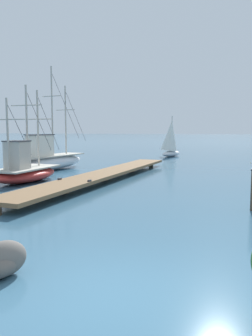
{
  "coord_description": "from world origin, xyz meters",
  "views": [
    {
      "loc": [
        1.91,
        -5.56,
        2.87
      ],
      "look_at": [
        -2.02,
        7.08,
        1.4
      ],
      "focal_mm": 37.54,
      "sensor_mm": 36.0,
      "label": 1
    }
  ],
  "objects": [
    {
      "name": "fishing_boat_0",
      "position": [
        -9.0,
        10.91,
        0.63
      ],
      "size": [
        2.43,
        5.89,
        5.25
      ],
      "color": "#AD2823",
      "rests_on": "ground"
    },
    {
      "name": "floating_dock",
      "position": [
        -5.05,
        12.86,
        0.36
      ],
      "size": [
        2.99,
        17.86,
        0.53
      ],
      "color": "brown",
      "rests_on": "ground"
    },
    {
      "name": "fishing_boat_1",
      "position": [
        -10.55,
        16.23,
        0.77
      ],
      "size": [
        2.96,
        8.06,
        7.22
      ],
      "color": "silver",
      "rests_on": "ground"
    },
    {
      "name": "ground_plane",
      "position": [
        0.0,
        0.0,
        0.0
      ],
      "size": [
        400.0,
        400.0,
        0.0
      ],
      "primitive_type": "plane",
      "color": "#38607A"
    },
    {
      "name": "distant_sailboat",
      "position": [
        -4.55,
        30.85,
        1.84
      ],
      "size": [
        2.39,
        3.52,
        4.22
      ],
      "color": "silver",
      "rests_on": "ground"
    }
  ]
}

